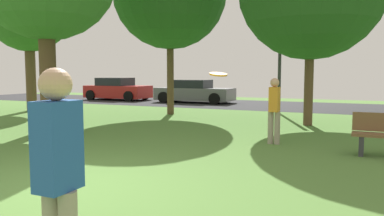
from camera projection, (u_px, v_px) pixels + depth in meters
ground_plane at (58, 189)px, 5.76m from camera, size 44.00×44.00×0.00m
road_strip at (278, 106)px, 20.26m from camera, size 44.00×6.40×0.01m
oak_tree_center at (28, 10)px, 17.18m from camera, size 3.76×3.76×6.46m
person_thrower at (58, 175)px, 2.81m from camera, size 0.30×0.32×1.79m
person_catcher at (274, 108)px, 9.31m from camera, size 0.30×0.32×1.62m
frisbee_disc at (218, 74)px, 5.74m from camera, size 0.38×0.38×0.07m
parked_car_red at (117, 90)px, 24.59m from camera, size 4.13×2.09×1.42m
parked_car_grey at (194, 92)px, 22.34m from camera, size 4.55×1.97×1.33m
street_lamp_post at (280, 61)px, 16.28m from camera, size 0.14×0.14×4.50m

